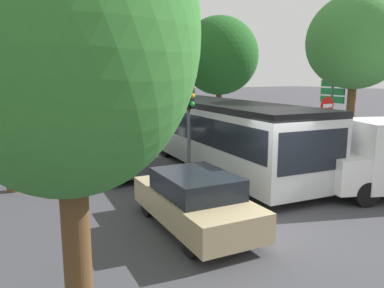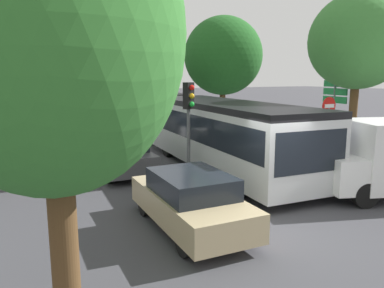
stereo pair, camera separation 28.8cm
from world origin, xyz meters
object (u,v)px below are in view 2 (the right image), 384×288
(no_entry_sign, at_px, (328,121))
(traffic_light, at_px, (189,109))
(queued_car_graphite, at_px, (120,154))
(tree_left_near, at_px, (51,35))
(queued_car_white, at_px, (89,135))
(tree_right_near, at_px, (358,42))
(tree_right_mid, at_px, (224,58))
(queued_car_silver, at_px, (72,122))
(articulated_bus, at_px, (185,120))
(city_bus_rear, at_px, (43,100))
(queued_car_tan, at_px, (190,200))
(direction_sign_post, at_px, (334,101))

(no_entry_sign, bearing_deg, traffic_light, -99.62)
(queued_car_graphite, bearing_deg, no_entry_sign, -110.24)
(queued_car_graphite, height_order, tree_left_near, tree_left_near)
(queued_car_white, height_order, tree_right_near, tree_right_near)
(queued_car_white, xyz_separation_m, tree_left_near, (-3.36, -13.41, 3.34))
(tree_right_near, bearing_deg, tree_right_mid, 88.12)
(queued_car_graphite, relative_size, queued_car_silver, 0.95)
(articulated_bus, xyz_separation_m, city_bus_rear, (-3.93, 21.41, -0.10))
(queued_car_white, height_order, no_entry_sign, no_entry_sign)
(queued_car_silver, distance_m, tree_right_mid, 10.43)
(queued_car_white, relative_size, queued_car_silver, 0.99)
(queued_car_silver, bearing_deg, queued_car_tan, -178.71)
(articulated_bus, bearing_deg, queued_car_white, -118.04)
(articulated_bus, distance_m, queued_car_silver, 9.14)
(tree_right_near, relative_size, tree_right_mid, 0.93)
(tree_right_mid, bearing_deg, no_entry_sign, -99.45)
(direction_sign_post, bearing_deg, tree_left_near, 34.47)
(queued_car_tan, relative_size, tree_right_near, 0.59)
(articulated_bus, distance_m, tree_right_mid, 7.59)
(direction_sign_post, bearing_deg, traffic_light, 7.58)
(queued_car_graphite, xyz_separation_m, tree_right_near, (8.79, -3.17, 4.21))
(tree_left_near, bearing_deg, queued_car_white, 75.95)
(no_entry_sign, bearing_deg, queued_car_graphite, -112.82)
(queued_car_tan, distance_m, traffic_light, 4.62)
(city_bus_rear, xyz_separation_m, tree_right_near, (8.71, -26.99, 3.51))
(queued_car_graphite, bearing_deg, direction_sign_post, -101.12)
(queued_car_tan, bearing_deg, tree_right_mid, -33.00)
(tree_right_near, bearing_deg, no_entry_sign, 178.36)
(traffic_light, distance_m, tree_left_near, 8.26)
(queued_car_silver, xyz_separation_m, tree_left_near, (-3.62, -19.10, 3.34))
(tree_left_near, xyz_separation_m, tree_right_near, (12.17, 5.23, 0.84))
(queued_car_tan, height_order, queued_car_white, queued_car_white)
(no_entry_sign, relative_size, tree_left_near, 0.46)
(queued_car_silver, height_order, traffic_light, traffic_light)
(queued_car_graphite, distance_m, traffic_light, 3.34)
(articulated_bus, bearing_deg, queued_car_tan, -21.54)
(articulated_bus, distance_m, tree_right_near, 8.10)
(queued_car_tan, height_order, tree_left_near, tree_left_near)
(tree_right_near, bearing_deg, city_bus_rear, 107.88)
(tree_right_mid, bearing_deg, tree_left_near, -129.11)
(queued_car_white, height_order, direction_sign_post, direction_sign_post)
(no_entry_sign, height_order, tree_right_mid, tree_right_mid)
(traffic_light, xyz_separation_m, tree_left_near, (-5.19, -6.22, 1.60))
(traffic_light, xyz_separation_m, tree_right_mid, (7.32, 9.16, 2.26))
(queued_car_tan, relative_size, queued_car_graphite, 0.97)
(tree_left_near, relative_size, tree_right_mid, 0.84)
(no_entry_sign, height_order, direction_sign_post, direction_sign_post)
(queued_car_tan, bearing_deg, queued_car_graphite, 1.24)
(queued_car_graphite, height_order, no_entry_sign, no_entry_sign)
(direction_sign_post, height_order, tree_left_near, tree_left_near)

